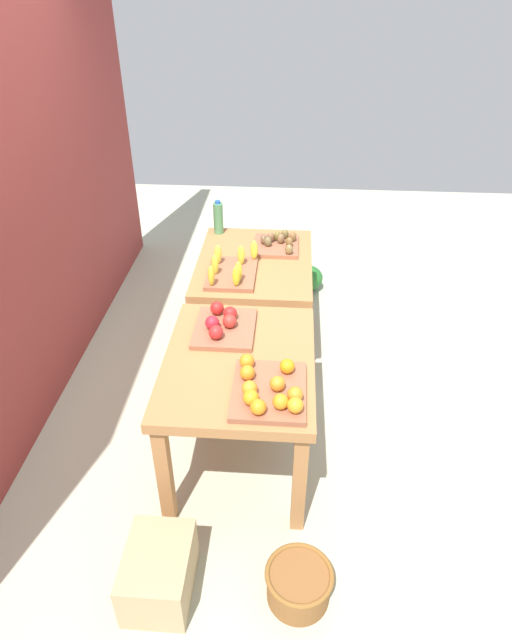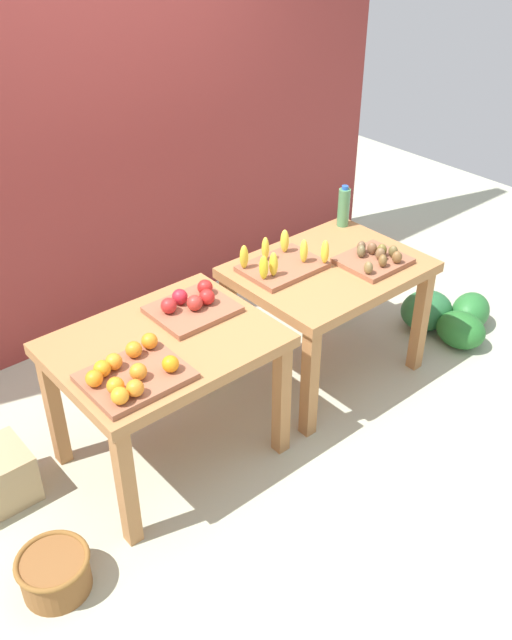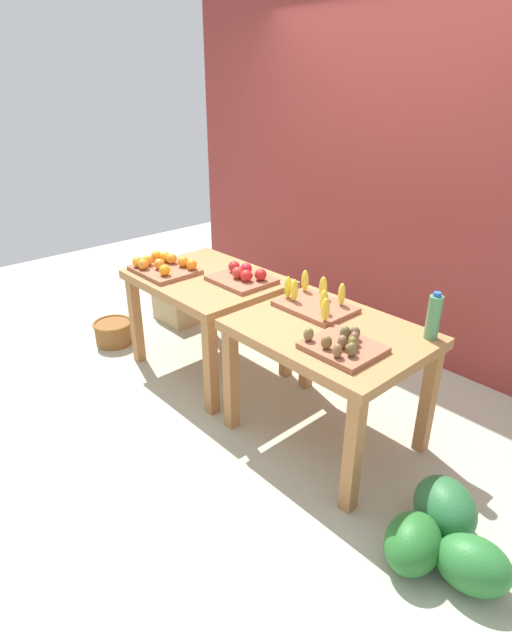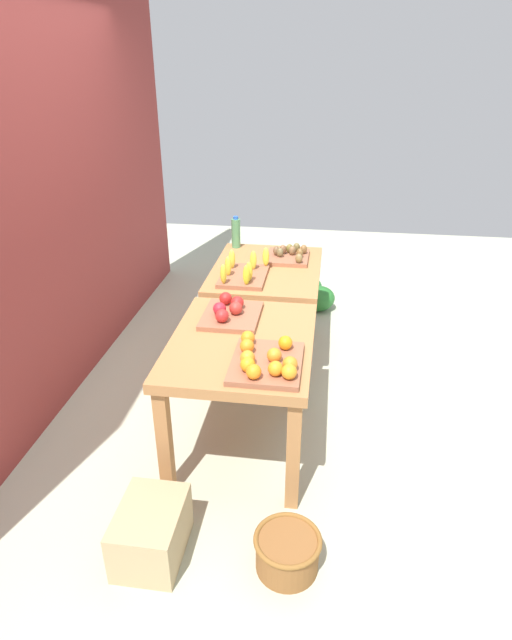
% 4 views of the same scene
% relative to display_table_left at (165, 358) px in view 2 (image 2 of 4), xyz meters
% --- Properties ---
extents(ground_plane, '(8.00, 8.00, 0.00)m').
position_rel_display_table_left_xyz_m(ground_plane, '(0.56, 0.00, -0.63)').
color(ground_plane, '#B0B49A').
extents(back_wall, '(4.40, 0.12, 3.00)m').
position_rel_display_table_left_xyz_m(back_wall, '(0.56, 1.35, 0.87)').
color(back_wall, maroon).
rests_on(back_wall, ground_plane).
extents(display_table_left, '(1.04, 0.80, 0.74)m').
position_rel_display_table_left_xyz_m(display_table_left, '(0.00, 0.00, 0.00)').
color(display_table_left, '#A97241').
rests_on(display_table_left, ground_plane).
extents(display_table_right, '(1.04, 0.80, 0.74)m').
position_rel_display_table_left_xyz_m(display_table_right, '(1.12, 0.00, 0.00)').
color(display_table_right, '#A97241').
rests_on(display_table_right, ground_plane).
extents(orange_bin, '(0.45, 0.36, 0.11)m').
position_rel_display_table_left_xyz_m(orange_bin, '(-0.28, -0.17, 0.15)').
color(orange_bin, '#965B40').
rests_on(orange_bin, display_table_left).
extents(apple_bin, '(0.40, 0.34, 0.11)m').
position_rel_display_table_left_xyz_m(apple_bin, '(0.25, 0.11, 0.14)').
color(apple_bin, '#965B40').
rests_on(apple_bin, display_table_left).
extents(banana_crate, '(0.44, 0.32, 0.17)m').
position_rel_display_table_left_xyz_m(banana_crate, '(0.88, 0.14, 0.15)').
color(banana_crate, '#965B40').
rests_on(banana_crate, display_table_right).
extents(kiwi_bin, '(0.36, 0.32, 0.10)m').
position_rel_display_table_left_xyz_m(kiwi_bin, '(1.32, -0.15, 0.14)').
color(kiwi_bin, '#965B40').
rests_on(kiwi_bin, display_table_right).
extents(water_bottle, '(0.07, 0.07, 0.26)m').
position_rel_display_table_left_xyz_m(water_bottle, '(1.55, 0.31, 0.23)').
color(water_bottle, '#4C8C59').
rests_on(water_bottle, display_table_right).
extents(watermelon_pile, '(0.64, 0.67, 0.27)m').
position_rel_display_table_left_xyz_m(watermelon_pile, '(2.04, -0.25, -0.50)').
color(watermelon_pile, '#297332').
rests_on(watermelon_pile, ground_plane).
extents(wicker_basket, '(0.32, 0.32, 0.19)m').
position_rel_display_table_left_xyz_m(wicker_basket, '(-0.85, -0.35, -0.53)').
color(wicker_basket, brown).
rests_on(wicker_basket, ground_plane).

